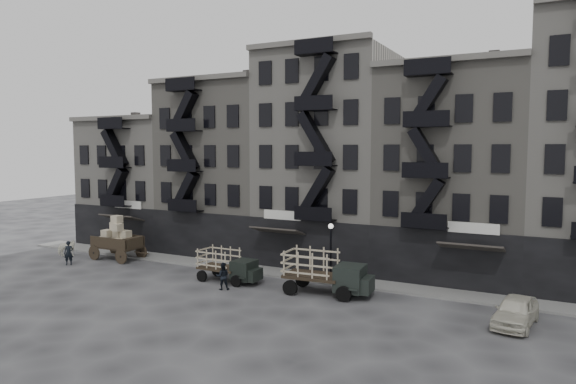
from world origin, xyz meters
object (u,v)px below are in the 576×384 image
at_px(car_east, 516,311).
at_px(pedestrian_west, 69,253).
at_px(horse, 66,248).
at_px(pedestrian_mid, 223,276).
at_px(stake_truck_west, 228,263).
at_px(wagon, 116,235).
at_px(stake_truck_east, 325,269).

xyz_separation_m(car_east, pedestrian_west, (-33.15, -1.12, 0.19)).
distance_m(horse, pedestrian_west, 3.57).
height_order(horse, car_east, car_east).
bearing_deg(pedestrian_mid, horse, -40.40).
height_order(stake_truck_west, car_east, stake_truck_west).
xyz_separation_m(wagon, car_east, (31.28, -2.19, -1.34)).
relative_size(stake_truck_west, pedestrian_west, 2.42).
relative_size(horse, pedestrian_mid, 0.95).
bearing_deg(car_east, wagon, -176.42).
relative_size(stake_truck_west, stake_truck_east, 0.81).
distance_m(horse, wagon, 5.09).
distance_m(stake_truck_west, pedestrian_mid, 2.11).
xyz_separation_m(horse, pedestrian_west, (2.87, -2.11, 0.24)).
height_order(stake_truck_west, pedestrian_west, stake_truck_west).
height_order(wagon, stake_truck_east, wagon).
bearing_deg(horse, car_east, -114.54).
xyz_separation_m(wagon, stake_truck_west, (12.55, -1.76, -0.79)).
bearing_deg(car_east, stake_truck_west, -173.74).
distance_m(horse, car_east, 36.04).
bearing_deg(horse, pedestrian_west, -149.33).
xyz_separation_m(horse, pedestrian_mid, (18.15, -2.44, 0.18)).
bearing_deg(stake_truck_east, wagon, 171.74).
distance_m(stake_truck_west, pedestrian_west, 14.51).
xyz_separation_m(stake_truck_east, pedestrian_west, (-21.79, -1.81, -0.67)).
relative_size(stake_truck_east, pedestrian_mid, 3.19).
relative_size(stake_truck_west, pedestrian_mid, 2.57).
distance_m(stake_truck_west, car_east, 18.74).
height_order(stake_truck_east, car_east, stake_truck_east).
height_order(horse, pedestrian_west, pedestrian_west).
height_order(stake_truck_east, pedestrian_west, stake_truck_east).
bearing_deg(wagon, stake_truck_west, -6.66).
height_order(wagon, car_east, wagon).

